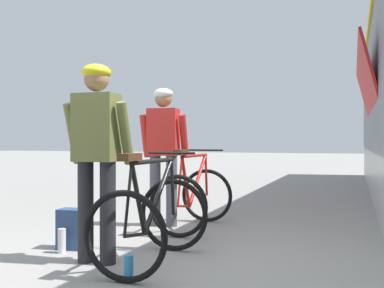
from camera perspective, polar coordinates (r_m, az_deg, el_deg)
ground_plane at (r=3.65m, az=-3.25°, el=-16.82°), size 80.00×80.00×0.00m
cyclist_near_in_olive at (r=3.87m, az=-12.63°, el=-0.01°), size 0.63×0.34×1.76m
cyclist_far_in_red at (r=5.46m, az=-3.85°, el=0.06°), size 0.64×0.36×1.76m
bicycle_near_black at (r=3.78m, az=-5.42°, el=-9.96°), size 0.75×1.09×0.99m
bicycle_far_red at (r=5.28m, az=0.19°, el=-7.04°), size 0.72×1.08×0.99m
backpack_on_platform at (r=4.53m, az=-15.68°, el=-10.86°), size 0.30×0.22×0.40m
water_bottle_near_the_bikes at (r=3.43m, az=-8.49°, el=-16.14°), size 0.07×0.07×0.21m
water_bottle_by_the_backpack at (r=4.40m, az=-17.02°, el=-12.28°), size 0.08×0.08×0.23m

